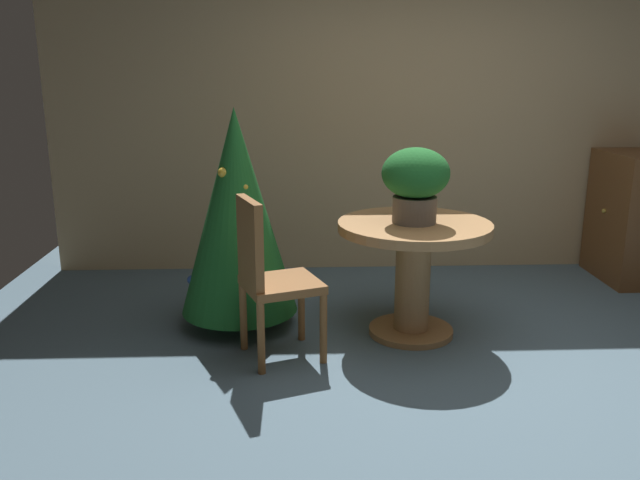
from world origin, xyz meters
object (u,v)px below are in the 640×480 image
round_dining_table (413,257)px  flower_vase (416,180)px  holiday_tree (237,212)px  wooden_cabinet (633,217)px  wooden_chair_left (268,273)px

round_dining_table → flower_vase: size_ratio=2.07×
holiday_tree → wooden_cabinet: size_ratio=1.40×
round_dining_table → wooden_cabinet: wooden_cabinet is taller
round_dining_table → flower_vase: (-0.01, -0.01, 0.50)m
round_dining_table → holiday_tree: 1.16m
wooden_chair_left → holiday_tree: size_ratio=0.67×
round_dining_table → holiday_tree: bearing=169.7°
wooden_chair_left → holiday_tree: bearing=112.1°
wooden_cabinet → wooden_chair_left: bearing=-153.9°
flower_vase → wooden_cabinet: 2.31m
wooden_chair_left → holiday_tree: 0.62m
wooden_chair_left → wooden_cabinet: size_ratio=0.94×
holiday_tree → round_dining_table: bearing=-10.3°
wooden_chair_left → holiday_tree: (-0.22, 0.53, 0.24)m
holiday_tree → wooden_cabinet: 3.22m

